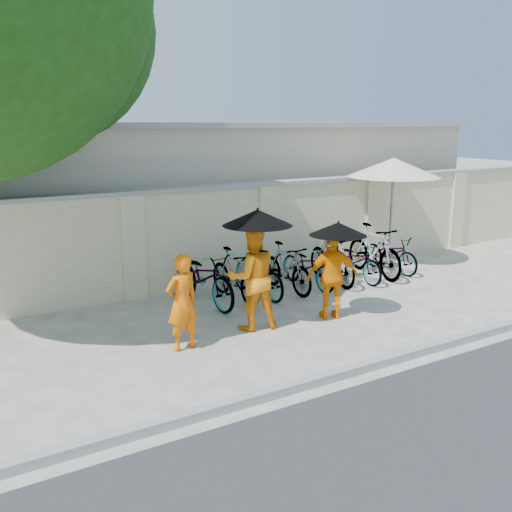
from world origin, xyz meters
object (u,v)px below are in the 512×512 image
monk_center (252,277)px  monk_right (333,276)px  monk_left (182,302)px  patio_umbrella (393,169)px

monk_center → monk_right: size_ratio=1.16×
monk_left → monk_center: (1.34, 0.23, 0.14)m
monk_right → patio_umbrella: patio_umbrella is taller
monk_left → monk_center: bearing=178.5°
monk_center → monk_left: bearing=21.0°
monk_center → monk_right: 1.46m
monk_left → patio_umbrella: patio_umbrella is taller
monk_right → patio_umbrella: 4.41m
patio_umbrella → monk_center: bearing=-158.4°
monk_right → patio_umbrella: (3.49, 2.23, 1.53)m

